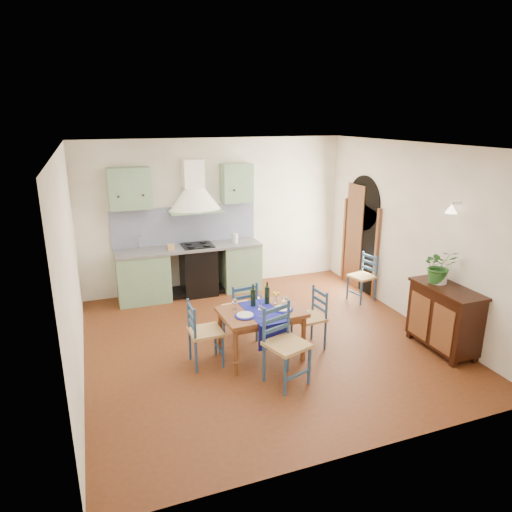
{
  "coord_description": "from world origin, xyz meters",
  "views": [
    {
      "loc": [
        -2.2,
        -5.63,
        3.17
      ],
      "look_at": [
        -0.02,
        0.3,
        1.22
      ],
      "focal_mm": 32.0,
      "sensor_mm": 36.0,
      "label": 1
    }
  ],
  "objects_px": {
    "dining_table": "(262,316)",
    "sideboard": "(444,316)",
    "chair_near": "(285,344)",
    "potted_plant": "(440,266)"
  },
  "relations": [
    {
      "from": "dining_table",
      "to": "sideboard",
      "type": "distance_m",
      "value": 2.55
    },
    {
      "from": "dining_table",
      "to": "chair_near",
      "type": "distance_m",
      "value": 0.66
    },
    {
      "from": "sideboard",
      "to": "chair_near",
      "type": "bearing_deg",
      "value": 179.76
    },
    {
      "from": "sideboard",
      "to": "potted_plant",
      "type": "bearing_deg",
      "value": 89.71
    },
    {
      "from": "chair_near",
      "to": "sideboard",
      "type": "bearing_deg",
      "value": -0.24
    },
    {
      "from": "dining_table",
      "to": "chair_near",
      "type": "height_order",
      "value": "dining_table"
    },
    {
      "from": "chair_near",
      "to": "potted_plant",
      "type": "xyz_separation_m",
      "value": [
        2.41,
        0.19,
        0.67
      ]
    },
    {
      "from": "sideboard",
      "to": "potted_plant",
      "type": "relative_size",
      "value": 2.15
    },
    {
      "from": "sideboard",
      "to": "dining_table",
      "type": "bearing_deg",
      "value": 164.96
    },
    {
      "from": "dining_table",
      "to": "sideboard",
      "type": "bearing_deg",
      "value": -15.04
    }
  ]
}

